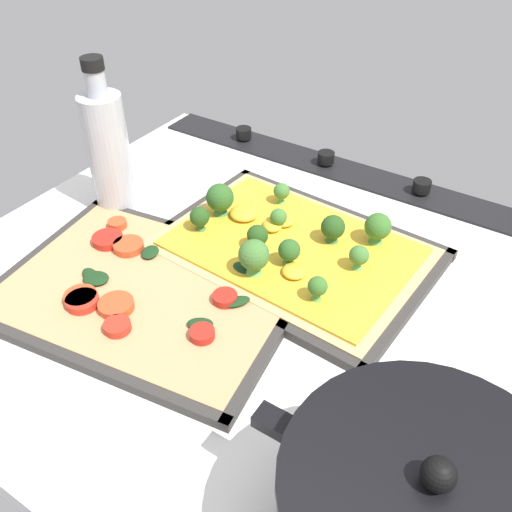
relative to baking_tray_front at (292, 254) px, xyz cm
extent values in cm
cube|color=white|center=(-0.91, 7.45, -1.87)|extent=(83.14, 70.24, 3.00)
cube|color=black|center=(-0.91, -24.17, 0.03)|extent=(79.81, 7.00, 0.80)
cylinder|color=black|center=(-9.22, -24.17, 1.33)|extent=(2.80, 2.80, 1.80)
cylinder|color=black|center=(7.41, -24.17, 1.33)|extent=(2.80, 2.80, 1.80)
cylinder|color=black|center=(24.03, -24.17, 1.33)|extent=(2.80, 2.80, 1.80)
cube|color=#33302D|center=(0.00, 0.00, -0.12)|extent=(37.44, 28.10, 0.50)
cube|color=#33302D|center=(-0.80, -12.28, 0.28)|extent=(35.83, 3.54, 1.30)
cube|color=#33302D|center=(0.80, 12.28, 0.28)|extent=(35.83, 3.54, 1.30)
cube|color=#33302D|center=(-17.28, 1.13, 0.28)|extent=(2.88, 25.84, 1.30)
cube|color=#33302D|center=(17.28, -1.13, 0.28)|extent=(2.88, 25.84, 1.30)
cube|color=tan|center=(0.00, 0.00, 0.63)|extent=(34.89, 25.55, 1.00)
cube|color=gold|center=(0.00, 0.00, 1.33)|extent=(32.07, 23.03, 0.40)
cone|color=#427635|center=(12.47, 3.72, 2.06)|extent=(1.51, 1.51, 1.06)
sphere|color=#264C1C|center=(12.47, 3.72, 3.62)|extent=(2.74, 2.74, 2.74)
cone|color=#4D8B3F|center=(12.37, -0.90, 2.15)|extent=(2.17, 2.17, 1.23)
sphere|color=#2D5B23|center=(12.37, -0.90, 4.25)|extent=(3.95, 3.95, 3.95)
cone|color=#68AD54|center=(-9.29, -0.34, 2.11)|extent=(1.38, 1.38, 1.16)
sphere|color=#427533|center=(-9.29, -0.34, 3.64)|extent=(2.52, 2.52, 2.52)
cone|color=#68AD54|center=(6.51, -8.05, 2.07)|extent=(1.32, 1.32, 1.07)
sphere|color=#427533|center=(6.51, -8.05, 3.50)|extent=(2.39, 2.39, 2.39)
cone|color=#68AD54|center=(1.23, 7.92, 2.22)|extent=(2.14, 2.14, 1.37)
sphere|color=#427533|center=(1.23, 7.92, 4.36)|extent=(3.89, 3.89, 3.89)
cone|color=#68AD54|center=(3.63, -2.42, 2.00)|extent=(1.29, 1.29, 0.93)
sphere|color=#427533|center=(3.63, -2.42, 3.34)|extent=(2.34, 2.34, 2.34)
cone|color=#5B9F46|center=(-7.62, 7.15, 2.10)|extent=(1.30, 1.30, 1.13)
sphere|color=#386B28|center=(-7.62, 7.15, 3.55)|extent=(2.37, 2.37, 2.37)
cone|color=#427635|center=(-3.96, -3.74, 2.06)|extent=(1.77, 1.77, 1.06)
sphere|color=#264C1C|center=(-3.96, -3.74, 3.80)|extent=(3.23, 3.23, 3.23)
cone|color=#5B9F46|center=(-9.01, -6.71, 2.15)|extent=(1.96, 1.96, 1.24)
sphere|color=#386B28|center=(-9.01, -6.71, 4.11)|extent=(3.57, 3.57, 3.57)
cone|color=#427635|center=(3.62, 2.93, 2.00)|extent=(1.56, 1.56, 0.93)
sphere|color=#264C1C|center=(3.62, 2.93, 3.52)|extent=(2.83, 2.83, 2.83)
cone|color=#4D8B3F|center=(-1.53, 3.54, 2.08)|extent=(1.56, 1.56, 1.10)
sphere|color=#2D5B23|center=(-1.53, 3.54, 3.70)|extent=(2.83, 2.83, 2.83)
ellipsoid|color=gold|center=(-3.18, 4.94, 2.02)|extent=(4.35, 4.38, 1.13)
ellipsoid|color=gold|center=(3.43, -3.77, 2.01)|extent=(3.90, 4.03, 1.11)
ellipsoid|color=gold|center=(9.10, -2.08, 2.15)|extent=(4.72, 4.67, 1.44)
ellipsoid|color=gold|center=(4.29, -2.07, 2.08)|extent=(4.01, 4.44, 1.27)
cube|color=#33302D|center=(11.08, 16.32, -0.12)|extent=(39.45, 31.57, 0.50)
cube|color=#33302D|center=(12.85, 3.62, 0.28)|extent=(35.90, 6.18, 1.30)
cube|color=#33302D|center=(9.30, 29.01, 0.28)|extent=(35.90, 6.18, 1.30)
cube|color=#33302D|center=(-6.19, 13.90, 0.28)|extent=(4.90, 26.74, 1.30)
cube|color=#33302D|center=(28.35, 18.73, 0.28)|extent=(4.90, 26.74, 1.30)
cube|color=tan|center=(11.08, 16.32, 0.58)|extent=(36.74, 28.86, 0.90)
cylinder|color=#D14723|center=(23.01, 9.07, 1.53)|extent=(2.60, 2.60, 1.00)
cylinder|color=#D14723|center=(16.04, 22.50, 1.53)|extent=(3.90, 3.90, 1.00)
cylinder|color=#B22319|center=(1.58, 13.22, 1.53)|extent=(2.99, 2.99, 1.00)
cylinder|color=#D14723|center=(11.53, 21.19, 1.53)|extent=(4.20, 4.20, 1.00)
cylinder|color=red|center=(9.01, 23.61, 1.53)|extent=(3.08, 3.08, 1.00)
cylinder|color=#B22319|center=(21.54, 12.44, 1.53)|extent=(4.13, 4.13, 1.00)
cylinder|color=red|center=(15.36, 22.87, 1.53)|extent=(3.92, 3.92, 1.00)
cylinder|color=#B22319|center=(0.34, 19.34, 1.53)|extent=(2.86, 2.86, 1.00)
cylinder|color=#D14723|center=(18.16, 12.01, 1.53)|extent=(4.02, 4.02, 1.00)
ellipsoid|color=#193819|center=(2.84, 7.55, 1.43)|extent=(3.47, 2.59, 0.60)
ellipsoid|color=#193819|center=(1.52, 18.13, 1.43)|extent=(3.52, 3.08, 0.60)
ellipsoid|color=#193819|center=(18.38, 18.76, 1.43)|extent=(3.01, 2.26, 0.60)
ellipsoid|color=#193819|center=(17.16, 18.93, 1.43)|extent=(3.94, 3.54, 0.60)
ellipsoid|color=#193819|center=(15.01, 11.31, 1.43)|extent=(3.12, 3.48, 0.60)
ellipsoid|color=#193819|center=(0.13, 12.93, 1.43)|extent=(3.38, 3.71, 0.60)
cylinder|color=black|center=(-27.30, 29.20, 11.54)|extent=(21.26, 21.26, 0.80)
sphere|color=black|center=(-27.30, 29.20, 13.14)|extent=(2.40, 2.40, 2.40)
cube|color=black|center=(-15.08, 29.20, 9.07)|extent=(3.60, 2.00, 1.20)
cylinder|color=#B7BCC6|center=(28.11, 3.88, 8.44)|extent=(5.98, 5.98, 17.61)
cylinder|color=#B7BCC6|center=(28.11, 3.88, 18.99)|extent=(2.69, 2.69, 3.50)
cylinder|color=black|center=(28.11, 3.88, 21.54)|extent=(2.99, 2.99, 1.60)
camera|label=1|loc=(-27.77, 51.80, 46.84)|focal=39.06mm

